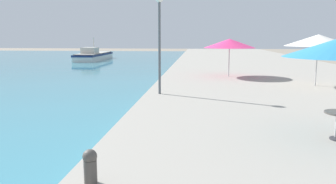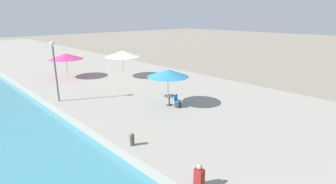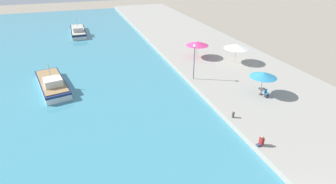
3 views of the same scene
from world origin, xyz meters
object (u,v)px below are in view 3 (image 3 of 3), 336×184
(fishing_boat_mid, at_px, (78,31))
(lamppost, at_px, (194,56))
(cafe_table, at_px, (262,90))
(person_at_quay, at_px, (261,141))
(mooring_bollard, at_px, (233,114))
(cafe_umbrella_white, at_px, (236,46))
(cafe_chair_left, at_px, (266,95))
(cafe_umbrella_striped, at_px, (197,43))
(fishing_boat_near, at_px, (52,83))
(cafe_umbrella_pink, at_px, (263,75))

(fishing_boat_mid, distance_m, lamppost, 33.17)
(cafe_table, relative_size, person_at_quay, 0.82)
(mooring_bollard, bearing_deg, cafe_umbrella_white, 57.46)
(fishing_boat_mid, relative_size, lamppost, 2.29)
(cafe_umbrella_white, distance_m, mooring_bollard, 15.71)
(cafe_chair_left, distance_m, lamppost, 9.61)
(mooring_bollard, height_order, lamppost, lamppost)
(fishing_boat_mid, bearing_deg, cafe_table, -64.01)
(cafe_umbrella_white, bearing_deg, mooring_bollard, -122.54)
(fishing_boat_mid, relative_size, cafe_umbrella_striped, 2.99)
(cafe_umbrella_striped, xyz_separation_m, cafe_table, (1.64, -13.92, -1.71))
(fishing_boat_near, bearing_deg, cafe_umbrella_striped, -3.21)
(mooring_bollard, bearing_deg, cafe_umbrella_pink, 30.22)
(cafe_umbrella_striped, bearing_deg, cafe_table, -83.30)
(cafe_umbrella_striped, height_order, cafe_table, cafe_umbrella_striped)
(fishing_boat_mid, bearing_deg, lamppost, -67.43)
(lamppost, bearing_deg, cafe_umbrella_striped, 62.29)
(cafe_umbrella_striped, relative_size, person_at_quay, 3.59)
(fishing_boat_mid, bearing_deg, cafe_chair_left, -64.29)
(person_at_quay, bearing_deg, cafe_table, 53.05)
(cafe_chair_left, relative_size, lamppost, 0.20)
(fishing_boat_near, relative_size, cafe_umbrella_pink, 3.15)
(mooring_bollard, relative_size, lamppost, 0.14)
(cafe_umbrella_striped, bearing_deg, fishing_boat_near, -171.56)
(cafe_umbrella_striped, distance_m, person_at_quay, 22.04)
(cafe_umbrella_white, bearing_deg, cafe_table, -105.42)
(cafe_umbrella_white, relative_size, person_at_quay, 3.68)
(person_at_quay, bearing_deg, cafe_umbrella_striped, 79.19)
(cafe_umbrella_pink, distance_m, cafe_umbrella_white, 10.25)
(mooring_bollard, bearing_deg, fishing_boat_mid, 107.95)
(cafe_umbrella_striped, relative_size, mooring_bollard, 5.34)
(fishing_boat_mid, distance_m, mooring_bollard, 42.08)
(fishing_boat_near, relative_size, person_at_quay, 9.66)
(cafe_table, bearing_deg, cafe_chair_left, -79.29)
(cafe_umbrella_pink, xyz_separation_m, person_at_quay, (-5.72, -7.76, -1.98))
(cafe_umbrella_pink, relative_size, mooring_bollard, 4.55)
(lamppost, bearing_deg, fishing_boat_mid, 113.32)
(fishing_boat_mid, height_order, person_at_quay, fishing_boat_mid)
(cafe_umbrella_striped, height_order, person_at_quay, cafe_umbrella_striped)
(cafe_chair_left, distance_m, person_at_quay, 9.10)
(fishing_boat_near, distance_m, lamppost, 17.92)
(cafe_umbrella_pink, distance_m, person_at_quay, 9.84)
(person_at_quay, relative_size, mooring_bollard, 1.48)
(cafe_umbrella_pink, distance_m, mooring_bollard, 6.78)
(mooring_bollard, bearing_deg, cafe_table, 29.21)
(fishing_boat_mid, bearing_deg, mooring_bollard, -72.80)
(fishing_boat_near, distance_m, cafe_chair_left, 25.54)
(fishing_boat_near, height_order, cafe_chair_left, fishing_boat_near)
(cafe_umbrella_white, height_order, cafe_table, cafe_umbrella_white)
(fishing_boat_near, bearing_deg, cafe_umbrella_white, -13.51)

